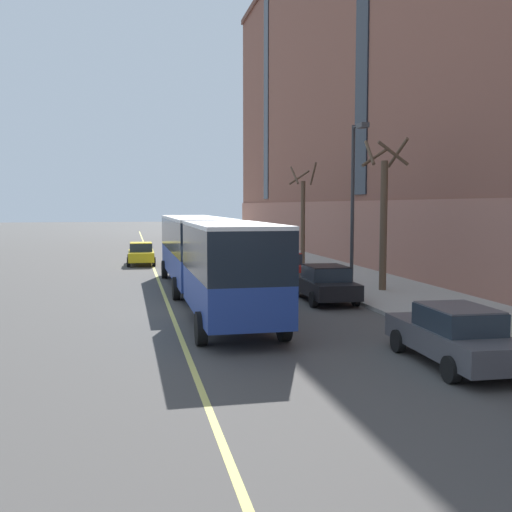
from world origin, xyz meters
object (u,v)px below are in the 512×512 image
Objects in this scene: street_tree_far_uptown at (303,215)px; parked_car_navy_4 at (246,252)px; parked_car_red_0 at (283,266)px; parked_car_navy_2 at (229,245)px; taxi_cab at (141,254)px; street_lamp at (354,192)px; street_tree_mid_block at (384,212)px; parked_car_red_7 at (215,240)px; city_bus at (205,253)px; parked_car_black_1 at (325,283)px; fire_hydrant at (259,252)px; parked_car_darkgray_6 at (454,335)px.

parked_car_navy_4 is at bearing 145.94° from street_tree_far_uptown.
parked_car_navy_2 is (-0.01, 17.89, 0.00)m from parked_car_red_0.
street_lamp is (9.10, -16.62, 3.92)m from taxi_cab.
street_tree_mid_block reaches higher than street_tree_far_uptown.
taxi_cab is 11.48m from street_tree_far_uptown.
parked_car_red_0 is at bearing -89.64° from parked_car_red_7.
city_bus is 4.56× the size of parked_car_navy_4.
parked_car_navy_2 is at bearing 98.27° from street_tree_mid_block.
street_tree_far_uptown is (8.38, 13.49, 1.42)m from city_bus.
parked_car_black_1 is at bearing -67.37° from taxi_cab.
parked_car_navy_2 is (4.97, 23.66, -1.27)m from city_bus.
street_lamp is (1.67, -6.23, 3.92)m from parked_car_red_0.
parked_car_navy_2 is 11.05m from street_tree_far_uptown.
street_tree_far_uptown is at bearing 89.97° from street_tree_mid_block.
parked_car_red_0 is at bearing -89.97° from parked_car_navy_2.
parked_car_red_0 is 0.92× the size of parked_car_black_1.
street_tree_mid_block reaches higher than parked_car_red_0.
parked_car_red_7 is 0.61× the size of street_lamp.
parked_car_navy_4 is (-0.10, -7.79, -0.00)m from parked_car_navy_2.
street_lamp is at bearing -89.71° from fire_hydrant.
parked_car_navy_4 is (4.87, 15.87, -1.27)m from city_bus.
parked_car_red_7 reaches higher than fire_hydrant.
parked_car_darkgray_6 is at bearing -90.26° from parked_car_red_0.
fire_hydrant is at bearing 71.16° from city_bus.
taxi_cab is at bearing 118.72° from street_lamp.
parked_car_red_7 is 16.65m from taxi_cab.
street_tree_mid_block is 0.94× the size of street_lamp.
parked_car_navy_2 is 0.98× the size of parked_car_darkgray_6.
city_bus is at bearing 176.05° from street_lamp.
parked_car_navy_4 is at bearing -116.85° from fire_hydrant.
parked_car_red_7 is 6.35× the size of fire_hydrant.
street_lamp is 10.44× the size of fire_hydrant.
parked_car_navy_4 is at bearing 90.61° from parked_car_red_0.
parked_car_navy_2 is at bearing 90.03° from parked_car_red_0.
city_bus is 4.40× the size of parked_car_red_7.
street_lamp reaches higher than parked_car_darkgray_6.
parked_car_black_1 is 4.42m from street_lamp.
street_tree_far_uptown reaches higher than fire_hydrant.
taxi_cab is 0.60× the size of street_tree_mid_block.
parked_car_navy_4 is 1.04× the size of taxi_cab.
parked_car_navy_4 is 5.02m from street_tree_far_uptown.
street_tree_far_uptown is (3.40, 7.73, 2.69)m from parked_car_red_0.
street_tree_mid_block reaches higher than fire_hydrant.
parked_car_black_1 is at bearing -89.80° from parked_car_navy_4.
parked_car_darkgray_6 is (-0.08, -17.84, 0.00)m from parked_car_red_0.
street_lamp is at bearing -3.95° from city_bus.
street_tree_far_uptown is at bearing -72.17° from fire_hydrant.
taxi_cab is 19.49m from street_tree_mid_block.
city_bus reaches higher than fire_hydrant.
parked_car_navy_2 is 24.49m from street_lamp.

